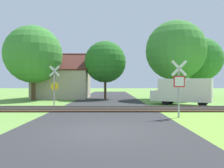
# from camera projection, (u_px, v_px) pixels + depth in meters

# --- Properties ---
(ground_plane) EXTENTS (160.00, 160.00, 0.00)m
(ground_plane) POSITION_uv_depth(u_px,v_px,m) (99.00, 131.00, 8.34)
(ground_plane) COLOR #6B9942
(road_asphalt) EXTENTS (7.03, 80.00, 0.01)m
(road_asphalt) POSITION_uv_depth(u_px,v_px,m) (102.00, 122.00, 10.34)
(road_asphalt) COLOR #2D2D30
(road_asphalt) RESTS_ON ground
(rail_track) EXTENTS (60.00, 2.60, 0.22)m
(rail_track) POSITION_uv_depth(u_px,v_px,m) (105.00, 109.00, 15.11)
(rail_track) COLOR #422D1E
(rail_track) RESTS_ON ground
(stop_sign_near) EXTENTS (0.88, 0.16, 3.09)m
(stop_sign_near) POSITION_uv_depth(u_px,v_px,m) (178.00, 85.00, 11.70)
(stop_sign_near) COLOR #9E9EA5
(stop_sign_near) RESTS_ON ground
(crossing_sign_far) EXTENTS (0.87, 0.20, 3.25)m
(crossing_sign_far) POSITION_uv_depth(u_px,v_px,m) (54.00, 84.00, 17.09)
(crossing_sign_far) COLOR #9E9EA5
(crossing_sign_far) RESTS_ON ground
(house) EXTENTS (6.89, 5.82, 5.66)m
(house) POSITION_uv_depth(u_px,v_px,m) (62.00, 83.00, 27.65)
(house) COLOR #C6B293
(house) RESTS_ON ground
(tree_right) EXTENTS (6.89, 6.89, 9.11)m
(tree_right) POSITION_uv_depth(u_px,v_px,m) (175.00, 51.00, 25.26)
(tree_right) COLOR #513823
(tree_right) RESTS_ON ground
(tree_left) EXTENTS (6.29, 6.29, 8.19)m
(tree_left) POSITION_uv_depth(u_px,v_px,m) (33.00, 55.00, 24.00)
(tree_left) COLOR #513823
(tree_left) RESTS_ON ground
(tree_center) EXTENTS (4.92, 4.92, 6.87)m
(tree_center) POSITION_uv_depth(u_px,v_px,m) (105.00, 62.00, 25.85)
(tree_center) COLOR #513823
(tree_center) RESTS_ON ground
(tree_far) EXTENTS (5.75, 5.75, 7.97)m
(tree_far) POSITION_uv_depth(u_px,v_px,m) (200.00, 59.00, 29.24)
(tree_far) COLOR #513823
(tree_far) RESTS_ON ground
(mail_truck) EXTENTS (5.19, 3.98, 2.24)m
(mail_truck) POSITION_uv_depth(u_px,v_px,m) (183.00, 91.00, 18.55)
(mail_truck) COLOR silver
(mail_truck) RESTS_ON ground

